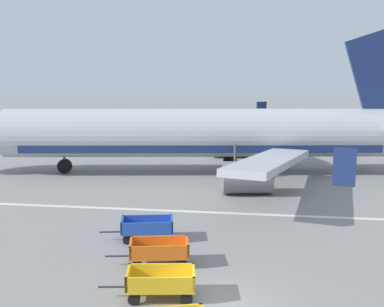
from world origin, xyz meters
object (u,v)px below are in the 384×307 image
at_px(baggage_cart_second_in_row, 161,282).
at_px(baggage_cart_third_in_row, 159,251).
at_px(baggage_cart_fourth_in_row, 147,228).
at_px(airplane, 214,134).

xyz_separation_m(baggage_cart_second_in_row, baggage_cart_third_in_row, (-0.72, 3.16, 0.00)).
height_order(baggage_cart_third_in_row, baggage_cart_fourth_in_row, same).
bearing_deg(baggage_cart_fourth_in_row, airplane, 84.54).
relative_size(baggage_cart_third_in_row, baggage_cart_fourth_in_row, 1.00).
xyz_separation_m(baggage_cart_third_in_row, baggage_cart_fourth_in_row, (-1.24, 3.07, 0.00)).
bearing_deg(baggage_cart_second_in_row, airplane, 91.08).
distance_m(airplane, baggage_cart_fourth_in_row, 16.37).
height_order(airplane, baggage_cart_second_in_row, airplane).
xyz_separation_m(airplane, baggage_cart_second_in_row, (0.42, -22.34, -2.45)).
bearing_deg(baggage_cart_second_in_row, baggage_cart_third_in_row, 102.85).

